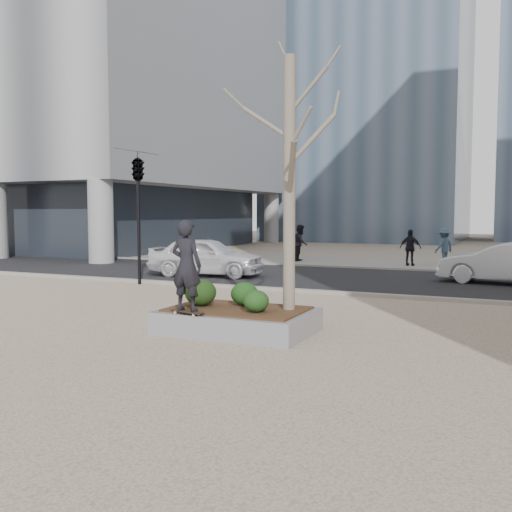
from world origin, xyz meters
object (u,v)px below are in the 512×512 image
at_px(skateboard, 187,313).
at_px(skateboarder, 186,266).
at_px(police_car, 206,256).
at_px(planter, 238,321).

xyz_separation_m(skateboard, skateboarder, (0.00, 0.00, 0.92)).
height_order(skateboarder, police_car, skateboarder).
distance_m(skateboard, skateboarder, 0.92).
xyz_separation_m(planter, skateboarder, (-0.67, -0.88, 1.18)).
height_order(planter, skateboard, skateboard).
bearing_deg(skateboarder, skateboard, 1.02).
height_order(planter, police_car, police_car).
bearing_deg(skateboarder, planter, -126.21).
relative_size(skateboard, police_car, 0.18).
bearing_deg(planter, skateboarder, -127.24).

